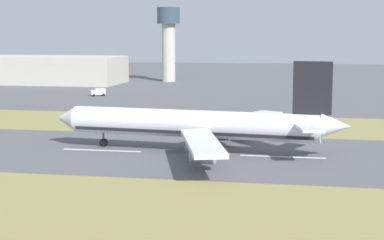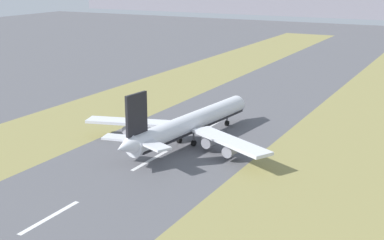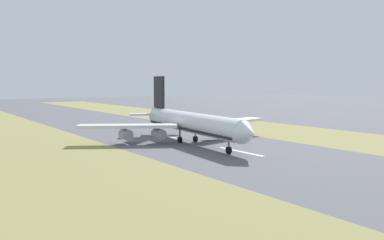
% 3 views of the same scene
% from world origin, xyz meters
% --- Properties ---
extents(ground_plane, '(800.00, 800.00, 0.00)m').
position_xyz_m(ground_plane, '(0.00, 0.00, 0.00)').
color(ground_plane, '#56565B').
extents(grass_median_west, '(40.00, 600.00, 0.01)m').
position_xyz_m(grass_median_west, '(-45.00, 0.00, 0.00)').
color(grass_median_west, olive).
rests_on(grass_median_west, ground).
extents(grass_median_east, '(40.00, 600.00, 0.01)m').
position_xyz_m(grass_median_east, '(45.00, 0.00, 0.00)').
color(grass_median_east, olive).
rests_on(grass_median_east, ground).
extents(centreline_dash_near, '(1.20, 18.00, 0.01)m').
position_xyz_m(centreline_dash_near, '(0.00, -57.47, 0.01)').
color(centreline_dash_near, silver).
rests_on(centreline_dash_near, ground).
extents(centreline_dash_mid, '(1.20, 18.00, 0.01)m').
position_xyz_m(centreline_dash_mid, '(0.00, -17.47, 0.01)').
color(centreline_dash_mid, silver).
rests_on(centreline_dash_mid, ground).
extents(centreline_dash_far, '(1.20, 18.00, 0.01)m').
position_xyz_m(centreline_dash_far, '(0.00, 22.53, 0.01)').
color(centreline_dash_far, silver).
rests_on(centreline_dash_far, ground).
extents(airplane_main_jet, '(63.79, 67.21, 20.20)m').
position_xyz_m(airplane_main_jet, '(2.38, 0.64, 6.02)').
color(airplane_main_jet, silver).
rests_on(airplane_main_jet, ground).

